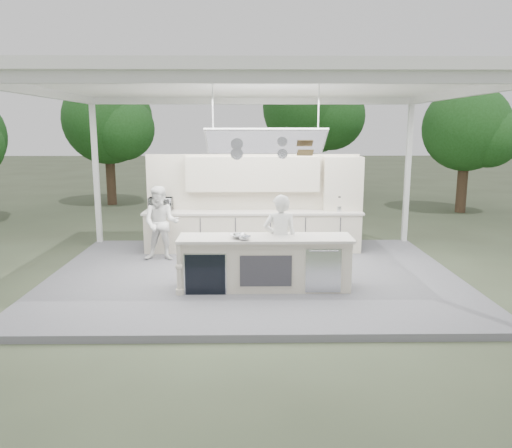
{
  "coord_description": "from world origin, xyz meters",
  "views": [
    {
      "loc": [
        -0.09,
        -9.57,
        2.98
      ],
      "look_at": [
        0.05,
        0.4,
        1.05
      ],
      "focal_mm": 35.0,
      "sensor_mm": 36.0,
      "label": 1
    }
  ],
  "objects_px": {
    "demo_island": "(264,263)",
    "head_chef": "(280,240)",
    "sous_chef": "(161,223)",
    "back_counter": "(253,231)"
  },
  "relations": [
    {
      "from": "head_chef",
      "to": "sous_chef",
      "type": "bearing_deg",
      "value": -36.17
    },
    {
      "from": "back_counter",
      "to": "sous_chef",
      "type": "distance_m",
      "value": 2.19
    },
    {
      "from": "back_counter",
      "to": "sous_chef",
      "type": "bearing_deg",
      "value": -157.91
    },
    {
      "from": "demo_island",
      "to": "head_chef",
      "type": "xyz_separation_m",
      "value": [
        0.3,
        0.21,
        0.37
      ]
    },
    {
      "from": "back_counter",
      "to": "head_chef",
      "type": "bearing_deg",
      "value": -79.53
    },
    {
      "from": "back_counter",
      "to": "sous_chef",
      "type": "relative_size",
      "value": 3.11
    },
    {
      "from": "head_chef",
      "to": "sous_chef",
      "type": "relative_size",
      "value": 1.03
    },
    {
      "from": "back_counter",
      "to": "head_chef",
      "type": "xyz_separation_m",
      "value": [
        0.48,
        -2.6,
        0.36
      ]
    },
    {
      "from": "head_chef",
      "to": "demo_island",
      "type": "bearing_deg",
      "value": 34.58
    },
    {
      "from": "back_counter",
      "to": "sous_chef",
      "type": "height_order",
      "value": "sous_chef"
    }
  ]
}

